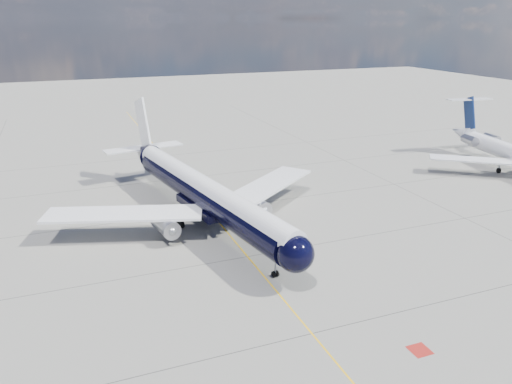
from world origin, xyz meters
The scene contains 5 objects.
ground centered at (0.00, 30.00, 0.00)m, with size 320.00×320.00×0.00m, color gray.
taxiway_centerline centered at (0.00, 25.00, 0.00)m, with size 0.16×160.00×0.01m, color yellow.
red_marking centered at (6.80, -10.00, 0.00)m, with size 1.60×1.60×0.01m, color maroon.
main_airliner centered at (-1.91, 21.27, 4.12)m, with size 37.17×45.72×13.26m.
regional_jet centered at (52.08, 24.32, 3.44)m, with size 27.72×32.14×10.90m.
Camera 1 is at (-16.98, -35.60, 24.39)m, focal length 35.00 mm.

